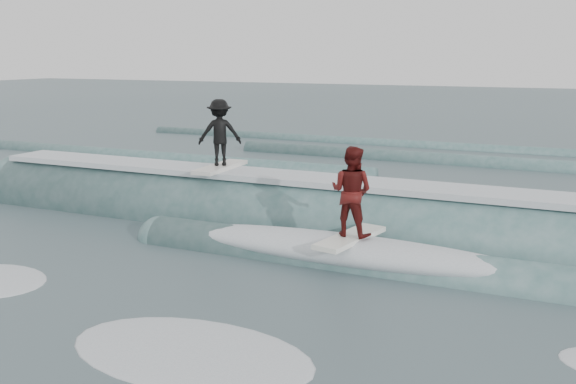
% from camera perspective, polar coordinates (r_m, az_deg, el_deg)
% --- Properties ---
extents(ground, '(160.00, 160.00, 0.00)m').
position_cam_1_polar(ground, '(10.05, -14.51, -12.76)').
color(ground, '#374E51').
rests_on(ground, ground).
extents(breaking_wave, '(20.67, 4.01, 2.45)m').
position_cam_1_polar(breaking_wave, '(15.39, 1.88, -3.41)').
color(breaking_wave, '#3A6160').
rests_on(breaking_wave, ground).
extents(surfer_black, '(1.24, 2.01, 1.77)m').
position_cam_1_polar(surfer_black, '(16.34, -6.08, 5.01)').
color(surfer_black, silver).
rests_on(surfer_black, ground).
extents(surfer_red, '(0.94, 2.07, 1.90)m').
position_cam_1_polar(surfer_red, '(12.73, 5.65, -0.33)').
color(surfer_red, white).
rests_on(surfer_red, ground).
extents(far_swells, '(36.90, 8.65, 0.80)m').
position_cam_1_polar(far_swells, '(26.59, 4.21, 3.11)').
color(far_swells, '#3A6160').
rests_on(far_swells, ground).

